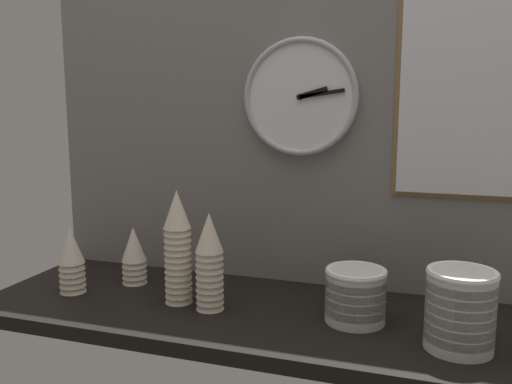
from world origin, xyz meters
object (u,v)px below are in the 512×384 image
bowl_stack_right (356,294)px  wall_clock (300,97)px  cup_stack_left (134,255)px  cup_stack_far_left (71,260)px  cup_stack_center (210,261)px  bowl_stack_far_right (460,308)px  cup_stack_center_left (178,247)px  menu_board (464,95)px

bowl_stack_right → wall_clock: bearing=131.3°
cup_stack_left → bowl_stack_right: (71.44, -8.81, -1.62)cm
cup_stack_left → bowl_stack_right: bearing=-7.0°
cup_stack_far_left → cup_stack_left: bearing=44.5°
cup_stack_center → bowl_stack_far_right: bearing=-4.1°
cup_stack_center_left → bowl_stack_right: (50.45, 2.00, -8.91)cm
cup_stack_far_left → cup_stack_center: bearing=0.6°
cup_stack_center_left → menu_board: 90.71cm
cup_stack_far_left → cup_stack_center: 45.36cm
menu_board → cup_stack_far_left: bearing=-164.7°
wall_clock → menu_board: size_ratio=0.61×
cup_stack_left → cup_stack_center: size_ratio=0.67×
cup_stack_center → wall_clock: wall_clock is taller
cup_stack_center_left → bowl_stack_right: size_ratio=2.04×
cup_stack_center → cup_stack_left: bearing=158.0°
cup_stack_center_left → wall_clock: (28.80, 26.68, 42.30)cm
bowl_stack_far_right → bowl_stack_right: size_ratio=1.19×
cup_stack_center_left → menu_board: menu_board is taller
cup_stack_far_left → bowl_stack_far_right: bearing=-2.2°
cup_stack_center → bowl_stack_right: 40.45cm
cup_stack_center_left → wall_clock: 57.71cm
cup_stack_left → bowl_stack_far_right: bowl_stack_far_right is taller
bowl_stack_right → menu_board: size_ratio=0.28×
cup_stack_center → cup_stack_center_left: bearing=169.4°
cup_stack_center → menu_board: bearing=24.6°
cup_stack_left → wall_clock: 72.04cm
bowl_stack_far_right → wall_clock: (-47.00, 33.34, 48.79)cm
menu_board → bowl_stack_far_right: bearing=-88.8°
cup_stack_far_left → bowl_stack_right: cup_stack_far_left is taller
bowl_stack_far_right → wall_clock: size_ratio=0.54×
cup_stack_center → menu_board: size_ratio=0.47×
bowl_stack_far_right → menu_board: bearing=91.2°
cup_stack_far_left → bowl_stack_far_right: 110.41cm
menu_board → bowl_stack_right: bearing=-134.0°
cup_stack_left → menu_board: 109.63cm
cup_stack_far_left → bowl_stack_right: 85.14cm
cup_stack_left → wall_clock: size_ratio=0.52×
cup_stack_far_left → menu_board: 123.85cm
cup_stack_far_left → cup_stack_left: cup_stack_far_left is taller
bowl_stack_far_right → cup_stack_left: bearing=169.8°
bowl_stack_right → menu_board: (24.65, 25.56, 51.68)cm
wall_clock → cup_stack_left: bearing=-162.3°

